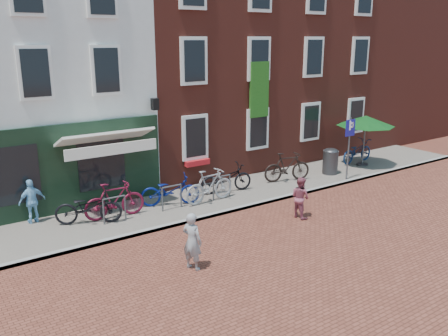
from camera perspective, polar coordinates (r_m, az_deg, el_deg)
ground at (r=15.74m, az=0.69°, el=-5.47°), size 80.00×80.00×0.00m
sidewalk at (r=17.42m, az=0.51°, el=-3.20°), size 24.00×3.00×0.10m
building_stucco at (r=19.33m, az=-24.62°, el=10.76°), size 8.00×8.00×9.00m
building_brick_mid at (r=21.71m, az=-5.88°, el=13.74°), size 6.00×8.00×10.00m
building_brick_right at (r=25.17m, az=6.51°, el=13.94°), size 6.00×8.00×10.00m
filler_right at (r=29.86m, az=16.16°, el=12.71°), size 7.00×8.00×9.00m
litter_bin at (r=20.22m, az=12.69°, el=0.98°), size 0.63×0.63×1.16m
parking_sign at (r=19.34m, az=14.86°, el=3.50°), size 0.50×0.08×2.51m
parasol at (r=21.63m, az=16.70°, el=5.69°), size 2.51×2.51×2.34m
woman at (r=11.89m, az=-3.85°, el=-8.79°), size 0.55×0.64×1.49m
boy at (r=15.38m, az=9.16°, el=-3.51°), size 0.55×0.69×1.35m
cafe_person at (r=15.64m, az=-22.09°, el=-3.72°), size 0.85×0.45×1.38m
bicycle_0 at (r=15.05m, az=-16.01°, el=-4.56°), size 2.11×1.49×1.05m
bicycle_1 at (r=15.30m, az=-13.04°, el=-3.78°), size 1.98×0.71×1.17m
bicycle_2 at (r=16.15m, az=-6.50°, el=-2.67°), size 2.12×1.38×1.05m
bicycle_3 at (r=16.33m, az=-1.75°, el=-2.15°), size 1.97×0.65×1.17m
bicycle_4 at (r=17.38m, az=0.28°, el=-1.25°), size 2.09×1.04×1.05m
bicycle_5 at (r=18.86m, az=7.60°, el=0.13°), size 2.02×1.09×1.17m
bicycle_6 at (r=22.37m, az=15.71°, el=1.96°), size 2.05×0.87×1.05m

